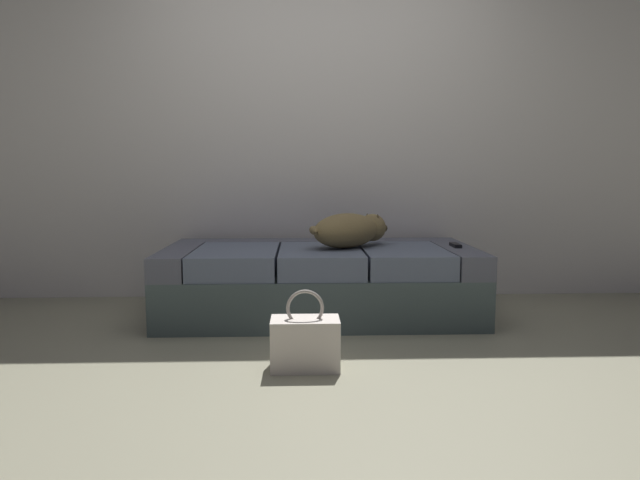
{
  "coord_description": "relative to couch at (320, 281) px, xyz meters",
  "views": [
    {
      "loc": [
        -0.12,
        -2.4,
        0.91
      ],
      "look_at": [
        0.0,
        1.01,
        0.49
      ],
      "focal_mm": 30.64,
      "sensor_mm": 36.0,
      "label": 1
    }
  ],
  "objects": [
    {
      "name": "ground_plane",
      "position": [
        0.0,
        -1.06,
        -0.22
      ],
      "size": [
        10.0,
        10.0,
        0.0
      ],
      "primitive_type": "plane",
      "color": "gray"
    },
    {
      "name": "handbag",
      "position": [
        -0.1,
        -0.99,
        -0.09
      ],
      "size": [
        0.32,
        0.18,
        0.38
      ],
      "color": "silver",
      "rests_on": "ground"
    },
    {
      "name": "dog_tan",
      "position": [
        0.2,
        -0.03,
        0.33
      ],
      "size": [
        0.58,
        0.5,
        0.22
      ],
      "color": "olive",
      "rests_on": "couch"
    },
    {
      "name": "couch",
      "position": [
        0.0,
        0.0,
        0.0
      ],
      "size": [
        1.96,
        0.95,
        0.44
      ],
      "color": "#475656",
      "rests_on": "ground"
    },
    {
      "name": "back_wall",
      "position": [
        0.0,
        0.6,
        1.18
      ],
      "size": [
        6.4,
        0.1,
        2.8
      ],
      "primitive_type": "cube",
      "color": "silver",
      "rests_on": "ground"
    },
    {
      "name": "tv_remote",
      "position": [
        0.87,
        -0.03,
        0.23
      ],
      "size": [
        0.05,
        0.15,
        0.02
      ],
      "primitive_type": "cube",
      "rotation": [
        0.0,
        0.0,
        -0.01
      ],
      "color": "black",
      "rests_on": "couch"
    }
  ]
}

